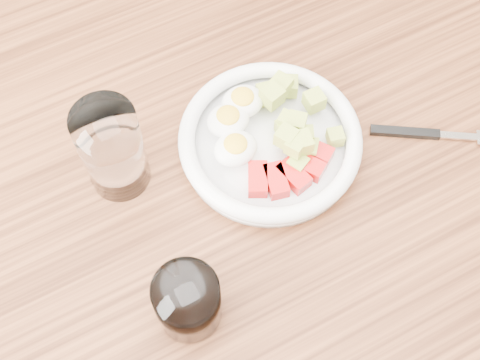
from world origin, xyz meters
name	(u,v)px	position (x,y,z in m)	size (l,w,h in m)	color
ground	(246,341)	(0.00, 0.00, 0.00)	(4.00, 4.00, 0.00)	brown
dining_table	(250,226)	(0.00, 0.00, 0.67)	(1.50, 0.90, 0.77)	brown
bowl	(269,139)	(0.05, 0.05, 0.79)	(0.23, 0.23, 0.06)	white
fork	(425,134)	(0.24, -0.03, 0.77)	(0.16, 0.11, 0.01)	black
water_glass	(112,149)	(-0.13, 0.10, 0.84)	(0.07, 0.07, 0.13)	white
coffee_glass	(188,302)	(-0.13, -0.10, 0.81)	(0.07, 0.07, 0.08)	white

